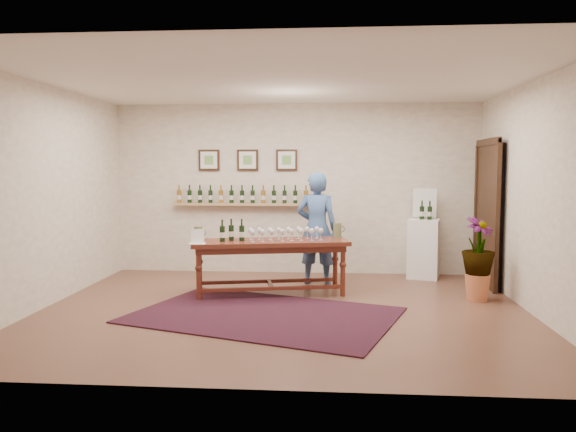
# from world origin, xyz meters

# --- Properties ---
(ground) EXTENTS (6.00, 6.00, 0.00)m
(ground) POSITION_xyz_m (0.00, 0.00, 0.00)
(ground) COLOR brown
(ground) RESTS_ON ground
(room_shell) EXTENTS (6.00, 6.00, 6.00)m
(room_shell) POSITION_xyz_m (2.11, 1.86, 1.12)
(room_shell) COLOR #F2E7CE
(room_shell) RESTS_ON ground
(rug) EXTENTS (3.49, 2.87, 0.02)m
(rug) POSITION_xyz_m (-0.20, -0.28, 0.01)
(rug) COLOR #4F120E
(rug) RESTS_ON ground
(tasting_table) EXTENTS (2.24, 1.11, 0.76)m
(tasting_table) POSITION_xyz_m (-0.25, 0.84, 0.64)
(tasting_table) COLOR #4A1812
(tasting_table) RESTS_ON ground
(table_glasses) EXTENTS (1.30, 0.63, 0.18)m
(table_glasses) POSITION_xyz_m (-0.04, 0.89, 0.85)
(table_glasses) COLOR silver
(table_glasses) RESTS_ON tasting_table
(table_bottles) EXTENTS (0.35, 0.26, 0.33)m
(table_bottles) POSITION_xyz_m (-0.77, 0.74, 0.93)
(table_bottles) COLOR black
(table_bottles) RESTS_ON tasting_table
(pitcher_left) EXTENTS (0.14, 0.14, 0.21)m
(pitcher_left) POSITION_xyz_m (-1.21, 0.64, 0.86)
(pitcher_left) COLOR #5F6740
(pitcher_left) RESTS_ON tasting_table
(pitcher_right) EXTENTS (0.18, 0.18, 0.21)m
(pitcher_right) POSITION_xyz_m (0.68, 1.20, 0.87)
(pitcher_right) COLOR #5F6740
(pitcher_right) RESTS_ON tasting_table
(menu_card) EXTENTS (0.22, 0.17, 0.19)m
(menu_card) POSITION_xyz_m (-1.17, 0.44, 0.86)
(menu_card) COLOR white
(menu_card) RESTS_ON tasting_table
(display_pedestal) EXTENTS (0.58, 0.58, 0.94)m
(display_pedestal) POSITION_xyz_m (2.06, 2.20, 0.47)
(display_pedestal) COLOR white
(display_pedestal) RESTS_ON ground
(pedestal_bottles) EXTENTS (0.31, 0.15, 0.30)m
(pedestal_bottles) POSITION_xyz_m (2.07, 2.15, 1.09)
(pedestal_bottles) COLOR black
(pedestal_bottles) RESTS_ON display_pedestal
(info_sign) EXTENTS (0.36, 0.11, 0.51)m
(info_sign) POSITION_xyz_m (2.08, 2.30, 1.19)
(info_sign) COLOR white
(info_sign) RESTS_ON display_pedestal
(potted_plant) EXTENTS (0.72, 0.72, 0.96)m
(potted_plant) POSITION_xyz_m (2.53, 0.70, 0.56)
(potted_plant) COLOR #BE683F
(potted_plant) RESTS_ON ground
(person) EXTENTS (0.67, 0.49, 1.69)m
(person) POSITION_xyz_m (0.37, 1.61, 0.85)
(person) COLOR #3B598B
(person) RESTS_ON ground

